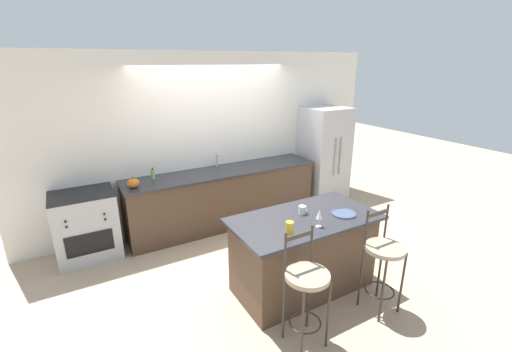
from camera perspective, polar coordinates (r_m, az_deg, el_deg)
ground_plane at (r=5.44m, az=-3.58°, el=-9.38°), size 18.00×18.00×0.00m
wall_back at (r=5.60m, az=-7.15°, el=6.08°), size 6.00×0.07×2.70m
back_counter at (r=5.57m, az=-5.45°, el=-3.50°), size 3.08×0.70×0.92m
sink_faucet at (r=5.55m, az=-6.51°, el=2.92°), size 0.02×0.13×0.22m
kitchen_island at (r=4.07m, az=7.89°, el=-12.57°), size 1.67×0.88×0.91m
refrigerator at (r=6.41m, az=11.11°, el=3.27°), size 0.73×0.76×1.78m
oven_range at (r=5.17m, az=-26.43°, el=-7.37°), size 0.78×0.65×0.92m
bar_stool_near at (r=3.28m, az=8.38°, el=-17.76°), size 0.41×0.41×1.14m
bar_stool_far at (r=3.87m, az=20.46°, el=-12.69°), size 0.41×0.41×1.14m
dinner_plate at (r=4.01m, az=14.43°, el=-6.06°), size 0.28×0.28×0.02m
wine_glass at (r=3.62m, az=10.51°, el=-6.35°), size 0.07×0.07×0.19m
coffee_mug at (r=3.92m, az=7.75°, el=-5.61°), size 0.12×0.08×0.10m
tumbler_cup at (r=3.43m, az=5.60°, el=-8.71°), size 0.08×0.08×0.15m
pumpkin_decoration at (r=4.91m, az=-19.77°, el=-1.12°), size 0.16×0.16×0.15m
soap_bottle at (r=5.18m, az=-16.81°, el=0.29°), size 0.06×0.06×0.17m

